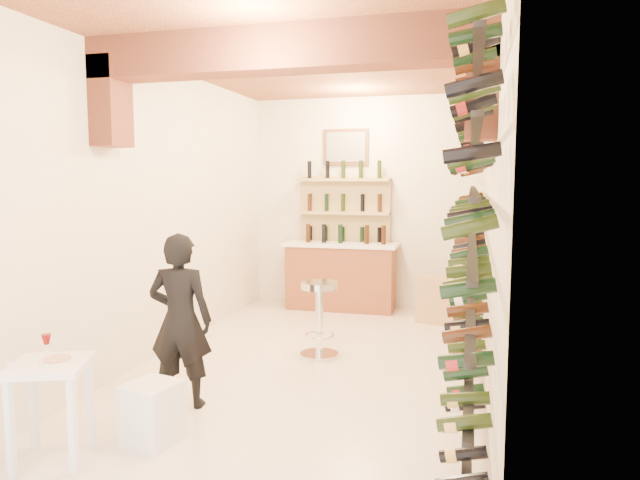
{
  "coord_description": "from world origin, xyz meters",
  "views": [
    {
      "loc": [
        1.57,
        -5.59,
        1.94
      ],
      "look_at": [
        0.0,
        0.3,
        1.3
      ],
      "focal_mm": 31.81,
      "sensor_mm": 36.0,
      "label": 1
    }
  ],
  "objects_px": {
    "person": "(180,320)",
    "crate_lower": "(439,311)",
    "wine_rack": "(466,222)",
    "tasting_table": "(51,380)",
    "back_counter": "(341,274)",
    "white_stool": "(152,413)",
    "chrome_barstool": "(319,313)"
  },
  "relations": [
    {
      "from": "person",
      "to": "crate_lower",
      "type": "bearing_deg",
      "value": -127.46
    },
    {
      "from": "wine_rack",
      "to": "tasting_table",
      "type": "relative_size",
      "value": 6.66
    },
    {
      "from": "tasting_table",
      "to": "back_counter",
      "type": "bearing_deg",
      "value": 58.69
    },
    {
      "from": "wine_rack",
      "to": "back_counter",
      "type": "bearing_deg",
      "value": 124.66
    },
    {
      "from": "person",
      "to": "white_stool",
      "type": "bearing_deg",
      "value": 92.87
    },
    {
      "from": "tasting_table",
      "to": "chrome_barstool",
      "type": "bearing_deg",
      "value": 45.56
    },
    {
      "from": "back_counter",
      "to": "white_stool",
      "type": "bearing_deg",
      "value": -94.57
    },
    {
      "from": "tasting_table",
      "to": "crate_lower",
      "type": "xyz_separation_m",
      "value": [
        2.37,
        4.64,
        -0.42
      ]
    },
    {
      "from": "tasting_table",
      "to": "crate_lower",
      "type": "distance_m",
      "value": 5.22
    },
    {
      "from": "chrome_barstool",
      "to": "wine_rack",
      "type": "bearing_deg",
      "value": -11.89
    },
    {
      "from": "wine_rack",
      "to": "crate_lower",
      "type": "height_order",
      "value": "wine_rack"
    },
    {
      "from": "white_stool",
      "to": "chrome_barstool",
      "type": "xyz_separation_m",
      "value": [
        0.66,
        2.33,
        0.26
      ]
    },
    {
      "from": "chrome_barstool",
      "to": "crate_lower",
      "type": "relative_size",
      "value": 1.54
    },
    {
      "from": "chrome_barstool",
      "to": "back_counter",
      "type": "bearing_deg",
      "value": 97.05
    },
    {
      "from": "wine_rack",
      "to": "tasting_table",
      "type": "distance_m",
      "value": 3.78
    },
    {
      "from": "white_stool",
      "to": "tasting_table",
      "type": "bearing_deg",
      "value": -140.22
    },
    {
      "from": "wine_rack",
      "to": "person",
      "type": "distance_m",
      "value": 2.8
    },
    {
      "from": "wine_rack",
      "to": "crate_lower",
      "type": "bearing_deg",
      "value": 99.02
    },
    {
      "from": "back_counter",
      "to": "tasting_table",
      "type": "height_order",
      "value": "back_counter"
    },
    {
      "from": "back_counter",
      "to": "crate_lower",
      "type": "bearing_deg",
      "value": -16.83
    },
    {
      "from": "wine_rack",
      "to": "crate_lower",
      "type": "relative_size",
      "value": 10.51
    },
    {
      "from": "wine_rack",
      "to": "white_stool",
      "type": "distance_m",
      "value": 3.26
    },
    {
      "from": "back_counter",
      "to": "person",
      "type": "bearing_deg",
      "value": -97.25
    },
    {
      "from": "person",
      "to": "crate_lower",
      "type": "xyz_separation_m",
      "value": [
        1.99,
        3.52,
        -0.59
      ]
    },
    {
      "from": "back_counter",
      "to": "tasting_table",
      "type": "bearing_deg",
      "value": -99.88
    },
    {
      "from": "white_stool",
      "to": "person",
      "type": "bearing_deg",
      "value": 100.9
    },
    {
      "from": "chrome_barstool",
      "to": "crate_lower",
      "type": "distance_m",
      "value": 2.25
    },
    {
      "from": "back_counter",
      "to": "person",
      "type": "height_order",
      "value": "person"
    },
    {
      "from": "white_stool",
      "to": "person",
      "type": "height_order",
      "value": "person"
    },
    {
      "from": "wine_rack",
      "to": "tasting_table",
      "type": "bearing_deg",
      "value": -138.12
    },
    {
      "from": "back_counter",
      "to": "chrome_barstool",
      "type": "relative_size",
      "value": 2.04
    },
    {
      "from": "wine_rack",
      "to": "person",
      "type": "height_order",
      "value": "wine_rack"
    }
  ]
}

